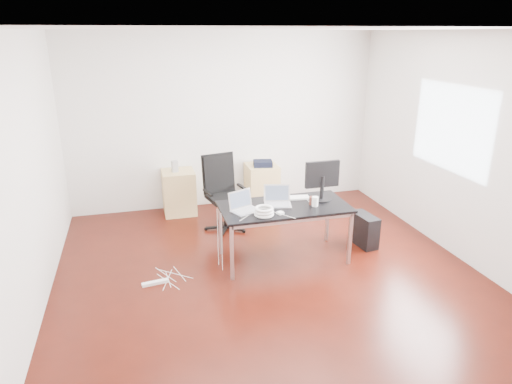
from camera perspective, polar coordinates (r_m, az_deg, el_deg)
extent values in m
plane|color=#320B05|center=(5.66, 1.48, -9.96)|extent=(5.00, 5.00, 0.00)
plane|color=silver|center=(4.93, 1.77, 19.71)|extent=(5.00, 5.00, 0.00)
plane|color=silver|center=(7.48, -3.95, 8.80)|extent=(5.00, 0.00, 5.00)
plane|color=silver|center=(2.97, 15.74, -8.92)|extent=(5.00, 0.00, 5.00)
plane|color=silver|center=(5.03, -26.83, 1.42)|extent=(0.00, 5.00, 5.00)
plane|color=silver|center=(6.29, 24.09, 5.10)|extent=(0.00, 5.00, 5.00)
plane|color=white|center=(6.39, 23.13, 7.29)|extent=(0.00, 1.50, 1.50)
cube|color=black|center=(5.68, 3.57, -1.87)|extent=(1.60, 0.80, 0.03)
cube|color=silver|center=(5.34, -3.02, -7.61)|extent=(0.04, 0.04, 0.70)
cube|color=silver|center=(5.96, -4.46, -4.64)|extent=(0.04, 0.04, 0.70)
cube|color=silver|center=(5.80, 11.67, -5.70)|extent=(0.04, 0.04, 0.70)
cube|color=silver|center=(6.38, 8.90, -3.16)|extent=(0.04, 0.04, 0.70)
cylinder|color=black|center=(6.72, -3.79, -2.83)|extent=(0.06, 0.06, 0.47)
cube|color=black|center=(6.62, -3.84, -0.70)|extent=(0.57, 0.55, 0.06)
cube|color=black|center=(6.72, -4.65, 2.31)|extent=(0.47, 0.19, 0.55)
cube|color=tan|center=(7.38, -9.60, -0.03)|extent=(0.50, 0.50, 0.70)
cube|color=tan|center=(7.62, 0.72, 0.87)|extent=(0.50, 0.50, 0.70)
cube|color=black|center=(6.41, 13.35, -4.63)|extent=(0.25, 0.47, 0.44)
cylinder|color=black|center=(7.48, -1.55, -1.22)|extent=(0.30, 0.30, 0.28)
cube|color=white|center=(5.53, -12.53, -11.01)|extent=(0.31, 0.10, 0.04)
cube|color=silver|center=(5.48, -1.23, -2.41)|extent=(0.39, 0.34, 0.01)
cube|color=silver|center=(5.52, -1.96, -0.93)|extent=(0.32, 0.17, 0.22)
cube|color=#475166|center=(5.51, -1.95, -0.96)|extent=(0.28, 0.15, 0.18)
cube|color=silver|center=(5.67, 2.75, -1.65)|extent=(0.37, 0.30, 0.01)
cube|color=silver|center=(5.74, 2.68, -0.14)|extent=(0.33, 0.12, 0.22)
cube|color=#475166|center=(5.73, 2.70, -0.16)|extent=(0.29, 0.10, 0.18)
cylinder|color=black|center=(5.92, 8.19, -0.88)|extent=(0.26, 0.26, 0.02)
cylinder|color=black|center=(5.87, 8.26, 0.59)|extent=(0.05, 0.05, 0.30)
cube|color=black|center=(5.83, 8.28, 2.22)|extent=(0.45, 0.06, 0.34)
cube|color=#475166|center=(5.85, 8.18, 2.30)|extent=(0.40, 0.01, 0.29)
cube|color=white|center=(5.92, 4.56, -0.73)|extent=(0.45, 0.20, 0.02)
cylinder|color=white|center=(5.68, 7.38, -1.18)|extent=(0.10, 0.10, 0.12)
cylinder|color=#52251C|center=(5.74, 7.02, -1.07)|extent=(0.08, 0.08, 0.10)
torus|color=white|center=(5.36, 1.00, -2.80)|extent=(0.24, 0.24, 0.04)
torus|color=white|center=(5.35, 1.01, -2.44)|extent=(0.23, 0.23, 0.04)
torus|color=white|center=(5.33, 1.01, -2.08)|extent=(0.22, 0.22, 0.04)
cube|color=white|center=(5.41, 3.07, -2.64)|extent=(0.09, 0.09, 0.03)
cube|color=#9E9E9E|center=(7.22, -10.12, 3.17)|extent=(0.11, 0.10, 0.18)
cube|color=black|center=(7.44, 0.85, 3.59)|extent=(0.34, 0.29, 0.09)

